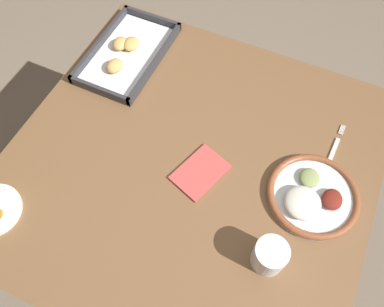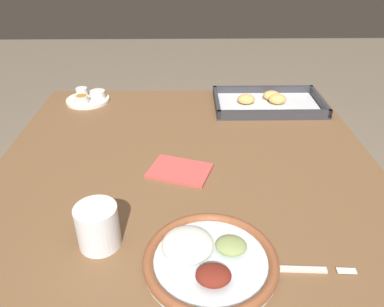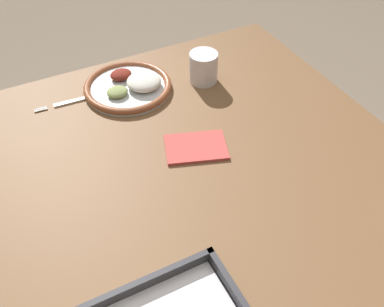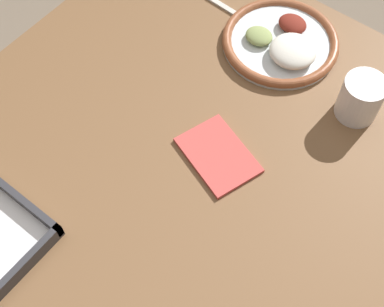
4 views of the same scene
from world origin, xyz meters
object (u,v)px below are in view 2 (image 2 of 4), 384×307
Objects in this scene: baking_tray at (267,102)px; napkin at (180,170)px; fork at (296,269)px; drinking_cup at (98,226)px; dinner_plate at (208,258)px; saucer_plate at (88,97)px.

baking_tray is 0.50m from napkin.
fork is 0.73m from baking_tray.
baking_tray is (0.08, 0.72, 0.01)m from fork.
fork is 2.18× the size of drinking_cup.
dinner_plate is 0.22m from drinking_cup.
baking_tray is at bearing 71.08° from dinner_plate.
dinner_plate is 1.42× the size of napkin.
fork is 0.38m from drinking_cup.
dinner_plate reaches higher than napkin.
dinner_plate is 0.75m from baking_tray.
saucer_plate is at bearing 117.08° from dinner_plate.
napkin is at bearing -126.48° from baking_tray.
baking_tray is (0.24, 0.71, -0.00)m from dinner_plate.
baking_tray is at bearing 55.31° from drinking_cup.
saucer_plate is 0.63m from baking_tray.
saucer_plate is 0.56m from napkin.
saucer_plate is (-0.39, 0.75, 0.00)m from dinner_plate.
baking_tray is 2.09× the size of napkin.
fork is 0.39m from napkin.
baking_tray is at bearing 86.63° from fork.
fork is 1.11× the size of napkin.
baking_tray reaches higher than saucer_plate.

